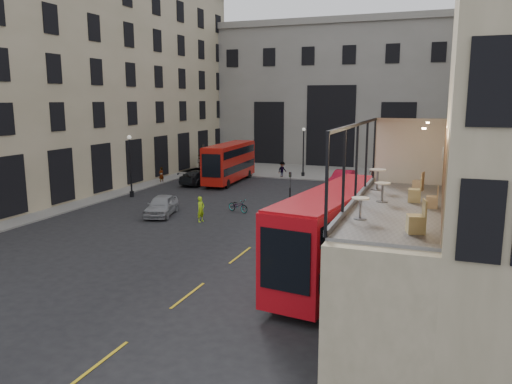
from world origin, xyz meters
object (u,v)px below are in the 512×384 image
(bus_far, at_px, (230,161))
(cafe_chair_a, at_px, (416,223))
(car_b, at_px, (343,179))
(cyclist, at_px, (201,209))
(car_c, at_px, (199,177))
(street_lamp_a, at_px, (131,169))
(cafe_chair_b, at_px, (432,201))
(traffic_light_near, at_px, (290,193))
(cafe_table_near, at_px, (360,205))
(pedestrian_d, at_px, (419,176))
(cafe_table_far, at_px, (377,176))
(bus_near, at_px, (334,231))
(pedestrian_b, at_px, (282,170))
(car_a, at_px, (162,205))
(cafe_table_mid, at_px, (382,189))
(cafe_chair_c, at_px, (415,195))
(street_lamp_b, at_px, (303,155))
(pedestrian_a, at_px, (200,162))
(pedestrian_e, at_px, (161,175))
(traffic_light_far, at_px, (203,157))
(pedestrian_c, at_px, (374,173))
(bicycle, at_px, (238,206))
(cafe_chair_d, at_px, (418,185))

(bus_far, xyz_separation_m, cafe_chair_a, (19.37, -31.66, 2.69))
(car_b, relative_size, cyclist, 2.73)
(car_c, xyz_separation_m, cafe_chair_a, (21.71, -29.44, 4.17))
(street_lamp_a, relative_size, cafe_chair_b, 6.84)
(traffic_light_near, relative_size, cafe_table_near, 5.50)
(pedestrian_d, distance_m, cafe_table_near, 36.23)
(cafe_table_far, height_order, cafe_chair_b, cafe_table_far)
(bus_far, relative_size, pedestrian_d, 5.87)
(bus_near, height_order, pedestrian_b, bus_near)
(car_a, xyz_separation_m, cafe_table_mid, (16.84, -12.34, 4.34))
(cafe_chair_c, bearing_deg, car_a, 146.42)
(street_lamp_b, distance_m, pedestrian_a, 13.13)
(pedestrian_e, bearing_deg, pedestrian_d, 128.91)
(traffic_light_far, bearing_deg, cafe_table_far, -50.78)
(pedestrian_b, bearing_deg, pedestrian_d, -58.09)
(bus_near, bearing_deg, pedestrian_c, 93.74)
(car_b, bearing_deg, pedestrian_c, 66.93)
(car_b, bearing_deg, cafe_chair_a, -70.91)
(traffic_light_far, distance_m, car_c, 2.86)
(cafe_chair_a, bearing_deg, cafe_chair_c, 93.35)
(car_b, height_order, pedestrian_c, pedestrian_c)
(street_lamp_a, bearing_deg, traffic_light_near, -20.56)
(street_lamp_a, height_order, pedestrian_d, street_lamp_a)
(traffic_light_far, distance_m, street_lamp_a, 10.20)
(street_lamp_a, relative_size, car_c, 1.08)
(traffic_light_far, relative_size, car_b, 0.79)
(cafe_chair_a, bearing_deg, cyclist, 133.08)
(cafe_chair_b, relative_size, cafe_chair_c, 0.86)
(bus_far, distance_m, cafe_chair_b, 34.35)
(bus_far, relative_size, pedestrian_e, 6.08)
(cafe_chair_b, height_order, cafe_chair_c, cafe_chair_c)
(car_a, height_order, cafe_table_far, cafe_table_far)
(car_c, xyz_separation_m, bicycle, (8.30, -10.09, -0.23))
(cyclist, xyz_separation_m, pedestrian_a, (-11.62, 23.06, 0.02))
(pedestrian_a, distance_m, cafe_table_mid, 42.87)
(car_b, relative_size, cafe_table_far, 5.58)
(pedestrian_b, relative_size, pedestrian_c, 0.99)
(traffic_light_near, bearing_deg, cafe_chair_d, -47.08)
(pedestrian_b, xyz_separation_m, cafe_chair_d, (14.99, -29.31, 3.98))
(cafe_table_far, bearing_deg, traffic_light_near, 125.44)
(street_lamp_a, relative_size, pedestrian_b, 3.08)
(traffic_light_far, bearing_deg, car_c, -74.97)
(street_lamp_b, distance_m, car_b, 7.21)
(pedestrian_e, bearing_deg, bicycle, 72.33)
(car_a, bearing_deg, car_b, 43.24)
(car_c, bearing_deg, pedestrian_d, -151.33)
(bus_far, bearing_deg, cafe_chair_b, -54.82)
(street_lamp_b, bearing_deg, cyclist, -93.59)
(bus_far, distance_m, car_a, 15.31)
(bus_far, relative_size, cafe_chair_a, 10.29)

